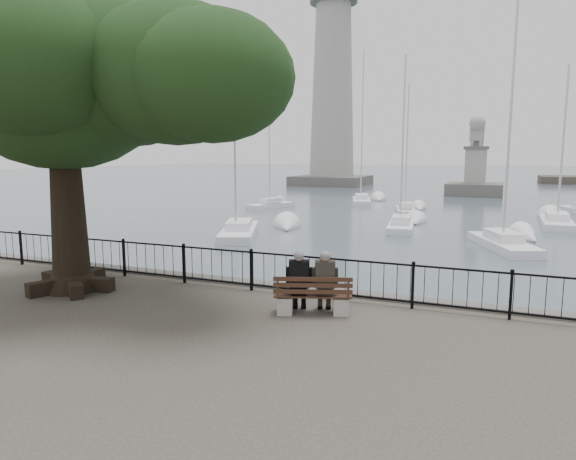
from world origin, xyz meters
The scene contains 15 objects.
harbor centered at (0.00, 3.00, -0.50)m, with size 260.00×260.00×1.20m.
railing centered at (0.00, 2.50, 0.56)m, with size 22.06×0.06×1.00m.
bench centered at (1.09, 1.25, 0.31)m, with size 1.73×1.03×0.88m.
person_left centered at (0.78, 1.25, 0.64)m, with size 0.56×0.76×1.39m.
person_right centered at (1.30, 1.43, 0.64)m, with size 0.56×0.76×1.39m.
tree centered at (-4.48, 0.95, 5.33)m, with size 9.92×6.93×8.10m.
lighthouse centered at (-18.00, 62.00, 11.82)m, with size 9.94×9.94×30.44m.
lion_monument centered at (2.00, 49.94, 1.12)m, with size 5.73×5.73×8.51m.
sailboat_a centered at (-8.32, 15.56, -0.68)m, with size 3.94×6.33×11.58m.
sailboat_b centered at (-0.66, 21.45, -0.69)m, with size 2.04×5.18×10.10m.
sailboat_c centered at (4.89, 17.07, -0.66)m, with size 3.48×5.72×11.69m.
sailboat_d centered at (7.94, 26.55, -0.71)m, with size 1.73×6.01×9.87m.
sailboat_e centered at (-12.96, 29.88, -0.67)m, with size 2.71×4.84×10.36m.
sailboat_f centered at (-1.92, 30.22, -0.69)m, with size 2.31×4.80×9.69m.
sailboat_h centered at (-6.97, 36.53, -0.61)m, with size 2.96×5.68×13.53m.
Camera 1 is at (4.70, -8.78, 3.41)m, focal length 32.00 mm.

